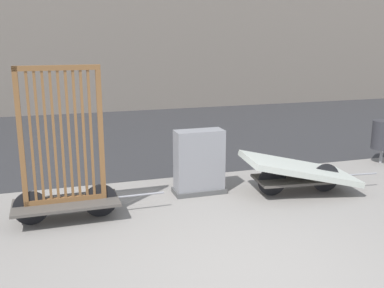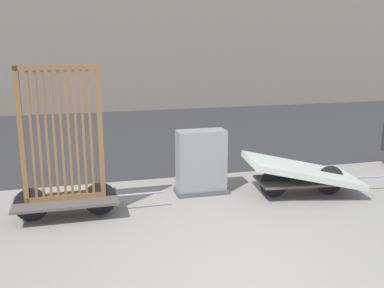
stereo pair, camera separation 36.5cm
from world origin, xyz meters
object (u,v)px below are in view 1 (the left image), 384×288
Objects in this scene: bike_cart_with_bedframe at (64,170)px; utility_cabinet at (199,164)px; bike_cart_with_mattress at (300,171)px; trash_bin at (383,135)px.

bike_cart_with_bedframe is 2.04× the size of utility_cabinet.
bike_cart_with_mattress is at bearing -18.69° from utility_cabinet.
bike_cart_with_mattress is 2.68× the size of trash_bin.
utility_cabinet is (2.18, 0.54, -0.26)m from bike_cart_with_bedframe.
bike_cart_with_bedframe is 6.50m from trash_bin.
bike_cart_with_bedframe reaches higher than bike_cart_with_mattress.
utility_cabinet reaches higher than trash_bin.
bike_cart_with_bedframe is 2.46× the size of trash_bin.
bike_cart_with_bedframe is 0.92× the size of bike_cart_with_mattress.
utility_cabinet is (-1.59, 0.54, 0.11)m from bike_cart_with_mattress.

